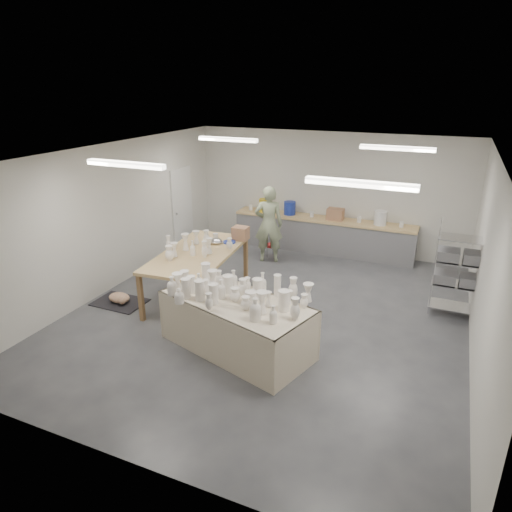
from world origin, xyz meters
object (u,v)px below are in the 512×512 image
at_px(work_table, 201,251).
at_px(potter, 269,224).
at_px(drying_table, 236,322).
at_px(red_stool, 272,246).

height_order(work_table, potter, potter).
xyz_separation_m(drying_table, red_stool, (-0.99, 4.13, -0.19)).
distance_m(work_table, red_stool, 2.75).
bearing_deg(work_table, potter, 72.15).
xyz_separation_m(work_table, potter, (0.52, 2.35, -0.03)).
xyz_separation_m(drying_table, potter, (-0.99, 3.86, 0.45)).
xyz_separation_m(drying_table, work_table, (-1.51, 1.52, 0.48)).
bearing_deg(potter, red_stool, -109.11).
bearing_deg(potter, drying_table, 85.28).
relative_size(drying_table, red_stool, 6.30).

